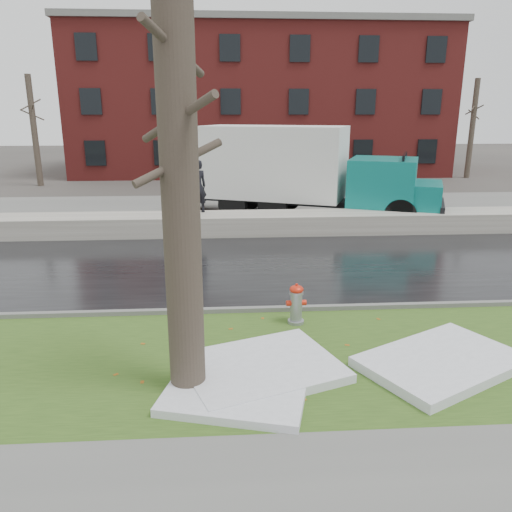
{
  "coord_description": "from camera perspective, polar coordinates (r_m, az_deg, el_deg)",
  "views": [
    {
      "loc": [
        -0.76,
        -9.51,
        4.42
      ],
      "look_at": [
        0.01,
        2.21,
        1.0
      ],
      "focal_mm": 35.0,
      "sensor_mm": 36.0,
      "label": 1
    }
  ],
  "objects": [
    {
      "name": "fire_hydrant",
      "position": [
        10.68,
        4.61,
        -5.27
      ],
      "size": [
        0.43,
        0.37,
        0.89
      ],
      "rotation": [
        0.0,
        0.0,
        0.06
      ],
      "color": "gray",
      "rests_on": "verge"
    },
    {
      "name": "tree",
      "position": [
        7.41,
        -8.77,
        9.95
      ],
      "size": [
        1.28,
        1.48,
        7.13
      ],
      "rotation": [
        0.0,
        0.0,
        0.26
      ],
      "color": "brown",
      "rests_on": "verge"
    },
    {
      "name": "bg_tree_left",
      "position": [
        33.48,
        -24.02,
        13.02
      ],
      "size": [
        1.4,
        1.62,
        6.5
      ],
      "color": "brown",
      "rests_on": "ground"
    },
    {
      "name": "brick_building",
      "position": [
        39.61,
        0.26,
        17.08
      ],
      "size": [
        26.0,
        12.0,
        10.0
      ],
      "primitive_type": "cube",
      "color": "maroon",
      "rests_on": "ground"
    },
    {
      "name": "ground",
      "position": [
        10.52,
        0.74,
        -8.62
      ],
      "size": [
        120.0,
        120.0,
        0.0
      ],
      "primitive_type": "plane",
      "color": "#47423D",
      "rests_on": "ground"
    },
    {
      "name": "bg_tree_right",
      "position": [
        37.48,
        23.48,
        13.28
      ],
      "size": [
        1.4,
        1.62,
        6.5
      ],
      "color": "brown",
      "rests_on": "ground"
    },
    {
      "name": "box_truck",
      "position": [
        21.4,
        5.17,
        9.75
      ],
      "size": [
        11.34,
        6.14,
        3.84
      ],
      "rotation": [
        0.0,
        0.0,
        -0.39
      ],
      "color": "black",
      "rests_on": "ground"
    },
    {
      "name": "road",
      "position": [
        14.71,
        -0.62,
        -1.19
      ],
      "size": [
        60.0,
        7.0,
        0.03
      ],
      "primitive_type": "cube",
      "color": "black",
      "rests_on": "ground"
    },
    {
      "name": "snowbank",
      "position": [
        18.67,
        -1.34,
        3.72
      ],
      "size": [
        60.0,
        1.6,
        0.75
      ],
      "primitive_type": "cube",
      "color": "#B3AEA3",
      "rests_on": "ground"
    },
    {
      "name": "bg_tree_center",
      "position": [
        35.91,
        -12.52,
        14.13
      ],
      "size": [
        1.4,
        1.62,
        6.5
      ],
      "color": "brown",
      "rests_on": "ground"
    },
    {
      "name": "verge",
      "position": [
        9.39,
        1.34,
        -11.71
      ],
      "size": [
        60.0,
        4.5,
        0.04
      ],
      "primitive_type": "cube",
      "color": "#2C4A18",
      "rests_on": "ground"
    },
    {
      "name": "snow_patch_side",
      "position": [
        9.66,
        20.47,
        -11.25
      ],
      "size": [
        3.32,
        2.91,
        0.18
      ],
      "primitive_type": "cube",
      "rotation": [
        0.0,
        0.0,
        0.49
      ],
      "color": "silver",
      "rests_on": "verge"
    },
    {
      "name": "curb",
      "position": [
        11.4,
        0.35,
        -6.19
      ],
      "size": [
        60.0,
        0.15,
        0.14
      ],
      "primitive_type": "cube",
      "color": "slate",
      "rests_on": "ground"
    },
    {
      "name": "parking_lot",
      "position": [
        22.95,
        -1.79,
        5.16
      ],
      "size": [
        60.0,
        9.0,
        0.03
      ],
      "primitive_type": "cube",
      "color": "slate",
      "rests_on": "ground"
    },
    {
      "name": "snow_patch_far",
      "position": [
        8.23,
        -2.38,
        -15.35
      ],
      "size": [
        2.54,
        2.11,
        0.14
      ],
      "primitive_type": "cube",
      "rotation": [
        0.0,
        0.0,
        -0.26
      ],
      "color": "silver",
      "rests_on": "verge"
    },
    {
      "name": "snow_patch_near",
      "position": [
        8.91,
        0.59,
        -12.62
      ],
      "size": [
        3.13,
        2.78,
        0.16
      ],
      "primitive_type": "cube",
      "rotation": [
        0.0,
        0.0,
        0.35
      ],
      "color": "silver",
      "rests_on": "verge"
    },
    {
      "name": "worker",
      "position": [
        18.79,
        -6.72,
        7.9
      ],
      "size": [
        0.85,
        0.73,
        1.96
      ],
      "primitive_type": "imported",
      "rotation": [
        0.0,
        0.0,
        3.58
      ],
      "color": "black",
      "rests_on": "snowbank"
    }
  ]
}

